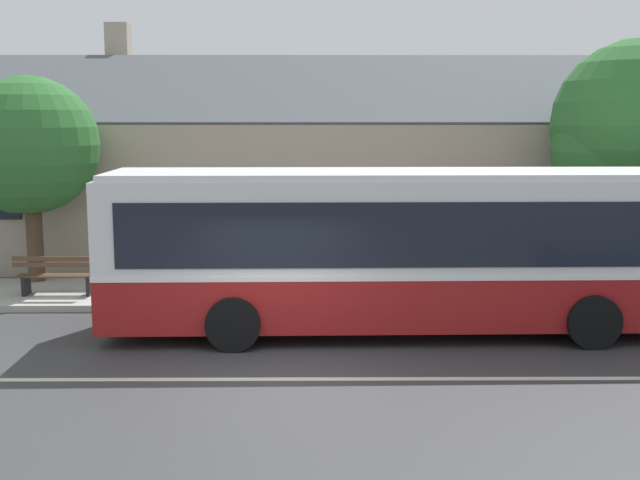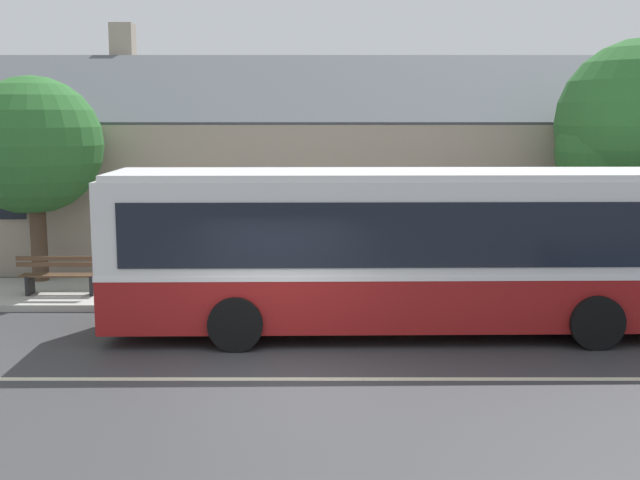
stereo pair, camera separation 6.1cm
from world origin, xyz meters
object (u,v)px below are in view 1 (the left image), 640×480
(transit_bus, at_px, (397,246))
(bench_by_building, at_px, (57,277))
(street_tree_primary, at_px, (632,131))
(street_tree_secondary, at_px, (27,151))

(transit_bus, height_order, bench_by_building, transit_bus)
(street_tree_primary, bearing_deg, street_tree_secondary, 179.39)
(transit_bus, bearing_deg, street_tree_primary, 34.66)
(street_tree_primary, xyz_separation_m, street_tree_secondary, (-14.81, 0.16, -0.48))
(transit_bus, distance_m, bench_by_building, 8.03)
(street_tree_primary, bearing_deg, transit_bus, -145.34)
(bench_by_building, xyz_separation_m, street_tree_secondary, (-1.16, 1.78, 2.79))
(street_tree_primary, relative_size, street_tree_secondary, 1.17)
(street_tree_primary, height_order, street_tree_secondary, street_tree_primary)
(transit_bus, relative_size, bench_by_building, 6.20)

